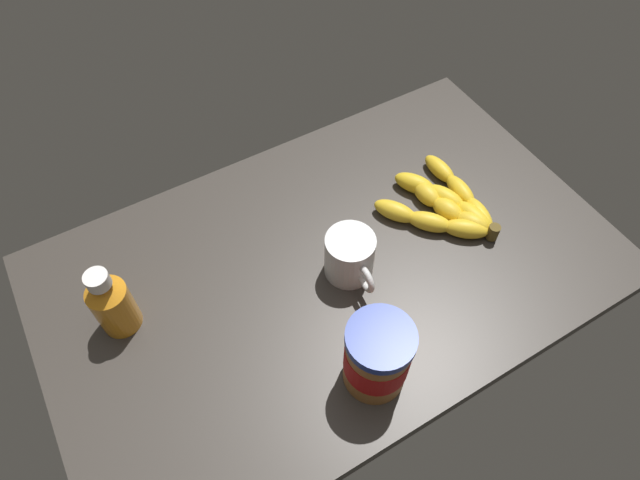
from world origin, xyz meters
The scene contains 5 objects.
ground_plane centered at (0.00, 0.00, -1.54)cm, with size 95.78×59.32×3.08cm, color #38332D.
banana_bunch centered at (-23.70, 0.38, 1.67)cm, with size 18.56×21.64×3.49cm.
peanut_butter_jar centered at (4.54, 20.03, 6.64)cm, with size 9.62×9.62×13.29cm.
honey_bottle centered at (33.91, -7.33, 6.10)cm, with size 6.09×6.09×13.60cm.
coffee_mug centered at (-2.06, 2.55, 4.25)cm, with size 8.18×11.75×8.46cm.
Camera 1 is at (27.10, 42.92, 78.12)cm, focal length 30.79 mm.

